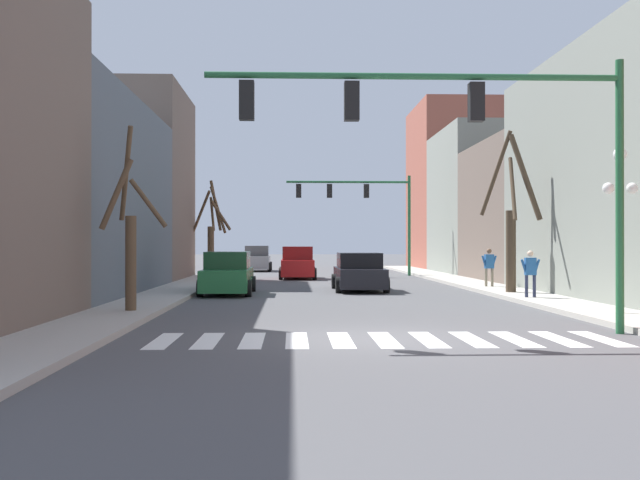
{
  "coord_description": "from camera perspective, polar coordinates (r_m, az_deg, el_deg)",
  "views": [
    {
      "loc": [
        -1.89,
        -15.55,
        1.98
      ],
      "look_at": [
        -0.15,
        31.35,
        2.19
      ],
      "focal_mm": 42.0,
      "sensor_mm": 36.0,
      "label": 1
    }
  ],
  "objects": [
    {
      "name": "car_parked_right_near",
      "position": [
        31.32,
        3.0,
        -2.51
      ],
      "size": [
        2.14,
        4.78,
        1.59
      ],
      "rotation": [
        0.0,
        0.0,
        1.57
      ],
      "color": "black",
      "rests_on": "ground_plane"
    },
    {
      "name": "street_tree_right_far",
      "position": [
        42.21,
        -8.23,
        0.6
      ],
      "size": [
        2.36,
        1.94,
        5.35
      ],
      "color": "brown",
      "rests_on": "sidewalk_left"
    },
    {
      "name": "car_at_intersection",
      "position": [
        41.83,
        -1.73,
        -1.83
      ],
      "size": [
        2.05,
        4.16,
        1.8
      ],
      "rotation": [
        0.0,
        0.0,
        -1.57
      ],
      "color": "red",
      "rests_on": "ground_plane"
    },
    {
      "name": "car_parked_left_near",
      "position": [
        53.53,
        -4.81,
        -1.48
      ],
      "size": [
        2.03,
        4.16,
        1.81
      ],
      "rotation": [
        0.0,
        0.0,
        1.57
      ],
      "color": "gray",
      "rests_on": "ground_plane"
    },
    {
      "name": "street_tree_right_near",
      "position": [
        28.96,
        14.43,
        1.3
      ],
      "size": [
        1.88,
        2.46,
        6.12
      ],
      "color": "#473828",
      "rests_on": "sidewalk_right"
    },
    {
      "name": "sidewalk_left",
      "position": [
        16.34,
        -18.81,
        -6.93
      ],
      "size": [
        2.04,
        90.0,
        0.15
      ],
      "color": "#ADA89E",
      "rests_on": "ground_plane"
    },
    {
      "name": "traffic_signal_far",
      "position": [
        45.81,
        3.28,
        3.01
      ],
      "size": [
        7.62,
        0.28,
        6.13
      ],
      "color": "#236038",
      "rests_on": "ground_plane"
    },
    {
      "name": "ground_plane",
      "position": [
        15.79,
        4.81,
        -7.45
      ],
      "size": [
        240.0,
        240.0,
        0.0
      ],
      "primitive_type": "plane",
      "color": "#4C4C4F"
    },
    {
      "name": "car_parked_left_far",
      "position": [
        29.34,
        -7.04,
        -2.61
      ],
      "size": [
        2.01,
        4.81,
        1.66
      ],
      "rotation": [
        0.0,
        0.0,
        1.57
      ],
      "color": "#236B38",
      "rests_on": "ground_plane"
    },
    {
      "name": "pedestrian_on_right_sidewalk",
      "position": [
        32.61,
        12.76,
        -1.79
      ],
      "size": [
        0.69,
        0.26,
        1.61
      ],
      "rotation": [
        0.0,
        0.0,
        3.29
      ],
      "color": "#7A705B",
      "rests_on": "sidewalk_right"
    },
    {
      "name": "building_row_left",
      "position": [
        28.56,
        -19.87,
        4.44
      ],
      "size": [
        6.0,
        34.44,
        10.01
      ],
      "color": "#66564C",
      "rests_on": "ground_plane"
    },
    {
      "name": "traffic_signal_near",
      "position": [
        16.71,
        10.67,
        8.59
      ],
      "size": [
        9.14,
        0.28,
        6.0
      ],
      "color": "#236038",
      "rests_on": "ground_plane"
    },
    {
      "name": "street_lamp_right_corner",
      "position": [
        21.24,
        21.91,
        3.15
      ],
      "size": [
        0.95,
        0.36,
        4.36
      ],
      "color": "#1E4C2D",
      "rests_on": "sidewalk_right"
    },
    {
      "name": "street_tree_left_far",
      "position": [
        21.12,
        -14.32,
        0.34
      ],
      "size": [
        1.88,
        1.22,
        5.07
      ],
      "color": "brown",
      "rests_on": "sidewalk_left"
    },
    {
      "name": "building_row_right",
      "position": [
        38.26,
        16.94,
        4.41
      ],
      "size": [
        6.0,
        52.33,
        12.51
      ],
      "color": "#934C3D",
      "rests_on": "ground_plane"
    },
    {
      "name": "pedestrian_near_right_corner",
      "position": [
        26.37,
        15.74,
        -2.18
      ],
      "size": [
        0.68,
        0.22,
        1.59
      ],
      "rotation": [
        0.0,
        0.0,
        3.17
      ],
      "color": "#282D47",
      "rests_on": "sidewalk_right"
    },
    {
      "name": "crosswalk_stripes",
      "position": [
        15.51,
        4.94,
        -7.57
      ],
      "size": [
        9.45,
        2.6,
        0.01
      ],
      "color": "white",
      "rests_on": "ground_plane"
    }
  ]
}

